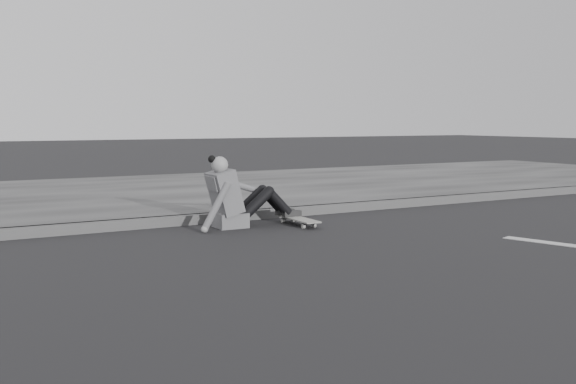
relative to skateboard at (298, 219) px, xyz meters
name	(u,v)px	position (x,y,z in m)	size (l,w,h in m)	color
ground	(317,262)	(-0.87, -1.88, -0.07)	(80.00, 80.00, 0.00)	black
curb	(211,218)	(-0.87, 0.70, -0.01)	(24.00, 0.16, 0.12)	#444444
sidewalk	(143,194)	(-0.87, 3.72, -0.01)	(24.00, 6.00, 0.12)	#393939
skateboard	(298,219)	(0.00, 0.00, 0.00)	(0.20, 0.78, 0.09)	#A9A9A3
seated_woman	(235,197)	(-0.73, 0.25, 0.29)	(1.38, 0.46, 0.88)	#565659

